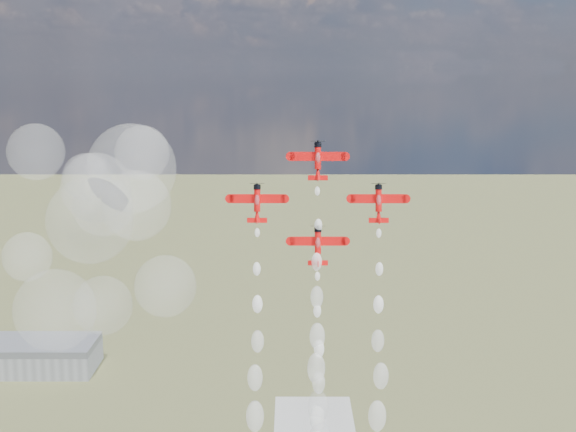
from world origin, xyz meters
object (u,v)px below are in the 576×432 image
Objects in this scene: hangar at (39,355)px; plane_right at (379,202)px; plane_lead at (318,160)px; plane_left at (257,202)px; plane_slot at (318,245)px.

hangar is 240.38m from plane_right.
plane_lead reaches higher than hangar.
plane_right is at bearing 0.00° from plane_left.
plane_lead is 17.09m from plane_slot.
plane_right is at bearing 8.39° from plane_slot.
plane_left is at bearing -59.60° from hangar.
plane_lead is 1.00× the size of plane_slot.
plane_slot reaches higher than hangar.
plane_lead is at bearing 90.00° from plane_slot.
hangar is 4.51× the size of plane_lead.
plane_left is at bearing -171.61° from plane_lead.
plane_right is 1.00× the size of plane_slot.
plane_slot is (116.39, -179.40, 90.16)m from hangar.
hangar is 4.51× the size of plane_left.
plane_left is (104.18, -177.60, 98.51)m from hangar.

